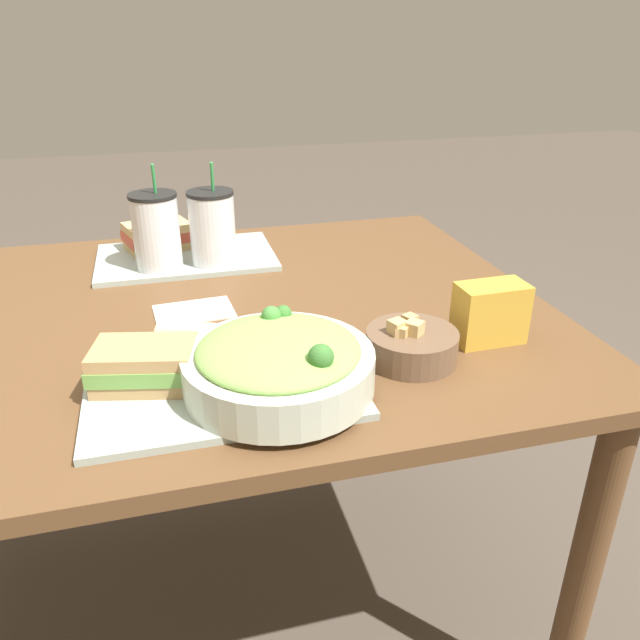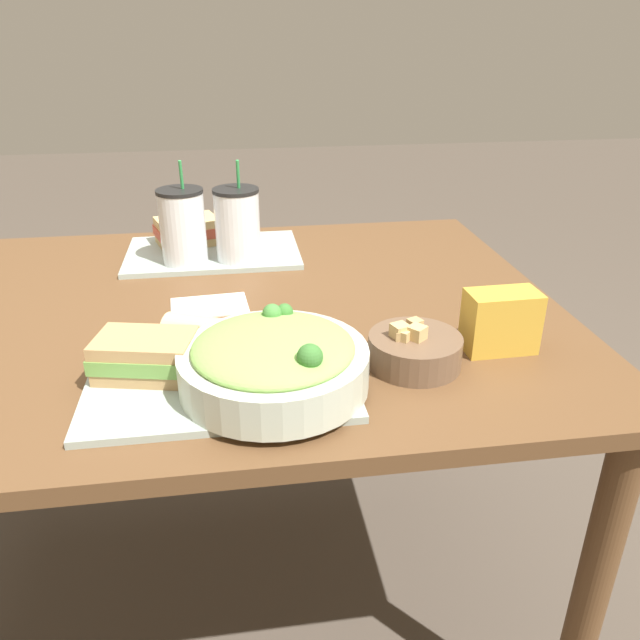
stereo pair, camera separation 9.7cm
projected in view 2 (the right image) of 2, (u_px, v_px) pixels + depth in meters
The scene contains 13 objects.
ground_plane at pixel (229, 586), 1.57m from camera, with size 12.00×12.00×0.00m, color #4C4238.
dining_table at pixel (207, 348), 1.27m from camera, with size 1.40×1.02×0.77m.
tray_near at pixel (221, 383), 0.96m from camera, with size 0.41×0.26×0.01m.
tray_far at pixel (213, 253), 1.50m from camera, with size 0.41×0.26×0.01m.
salad_bowl at pixel (274, 361), 0.92m from camera, with size 0.28×0.28×0.10m.
soup_bowl at pixel (414, 349), 1.01m from camera, with size 0.15×0.15×0.07m.
sandwich_near at pixel (146, 356), 0.96m from camera, with size 0.17×0.13×0.06m.
baguette_near at pixel (208, 335), 1.03m from camera, with size 0.16×0.11×0.06m.
sandwich_far at pixel (188, 231), 1.53m from camera, with size 0.17×0.14×0.06m.
drink_cup_dark at pixel (183, 229), 1.40m from camera, with size 0.10×0.10×0.23m.
drink_cup_red at pixel (238, 227), 1.41m from camera, with size 0.10×0.10×0.23m.
chip_bag at pixel (501, 321), 1.05m from camera, with size 0.12×0.07×0.11m.
napkin_folded at pixel (209, 306), 1.23m from camera, with size 0.16×0.12×0.00m.
Camera 2 is at (0.06, -1.14, 1.28)m, focal length 35.00 mm.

